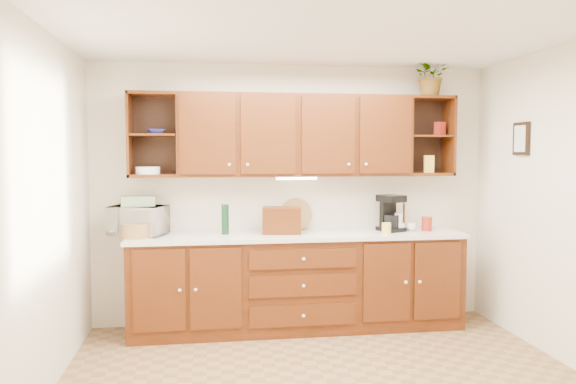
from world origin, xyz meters
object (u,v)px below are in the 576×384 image
object	(u,v)px
microwave	(138,220)
coffee_maker	(390,214)
bread_box	(282,220)
potted_plant	(431,76)

from	to	relation	value
microwave	coffee_maker	distance (m)	2.47
bread_box	coffee_maker	distance (m)	1.11
coffee_maker	potted_plant	world-z (taller)	potted_plant
microwave	bread_box	xyz separation A→B (m)	(1.37, -0.10, -0.01)
microwave	bread_box	bearing A→B (deg)	14.32
bread_box	coffee_maker	xyz separation A→B (m)	(1.10, 0.04, 0.05)
microwave	bread_box	world-z (taller)	microwave
microwave	coffee_maker	world-z (taller)	coffee_maker
coffee_maker	potted_plant	xyz separation A→B (m)	(0.43, 0.04, 1.38)
bread_box	potted_plant	world-z (taller)	potted_plant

